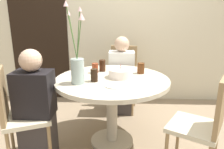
# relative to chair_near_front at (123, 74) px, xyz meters

# --- Properties ---
(ground_plane) EXTENTS (16.00, 16.00, 0.00)m
(ground_plane) POSITION_rel_chair_near_front_xyz_m (-0.11, -0.91, -0.52)
(ground_plane) COLOR #89755B
(wall_back) EXTENTS (8.00, 0.05, 2.60)m
(wall_back) POSITION_rel_chair_near_front_xyz_m (-0.11, 0.40, 0.78)
(wall_back) COLOR beige
(wall_back) RESTS_ON ground_plane
(doorway_panel) EXTENTS (0.90, 0.01, 2.05)m
(doorway_panel) POSITION_rel_chair_near_front_xyz_m (-1.32, 0.37, 0.50)
(doorway_panel) COLOR black
(doorway_panel) RESTS_ON ground_plane
(dining_table) EXTENTS (1.16, 1.16, 0.74)m
(dining_table) POSITION_rel_chair_near_front_xyz_m (-0.11, -0.91, 0.08)
(dining_table) COLOR beige
(dining_table) RESTS_ON ground_plane
(chair_near_front) EXTENTS (0.45, 0.45, 0.92)m
(chair_near_front) POSITION_rel_chair_near_front_xyz_m (0.00, 0.00, 0.00)
(chair_near_front) COLOR beige
(chair_near_front) RESTS_ON ground_plane
(chair_left_flank) EXTENTS (0.52, 0.52, 0.92)m
(chair_left_flank) POSITION_rel_chair_near_front_xyz_m (-0.96, -1.27, 0.00)
(chair_left_flank) COLOR beige
(chair_left_flank) RESTS_ON ground_plane
(chair_right_flank) EXTENTS (0.55, 0.55, 0.92)m
(chair_right_flank) POSITION_rel_chair_near_front_xyz_m (0.68, -1.38, 0.00)
(chair_right_flank) COLOR beige
(chair_right_flank) RESTS_ON ground_plane
(birthday_cake) EXTENTS (0.25, 0.25, 0.13)m
(birthday_cake) POSITION_rel_chair_near_front_xyz_m (-0.03, -0.88, 0.26)
(birthday_cake) COLOR white
(birthday_cake) RESTS_ON dining_table
(flower_vase) EXTENTS (0.19, 0.19, 0.74)m
(flower_vase) POSITION_rel_chair_near_front_xyz_m (-0.43, -1.10, 0.39)
(flower_vase) COLOR #9EB2AD
(flower_vase) RESTS_ON dining_table
(side_plate) EXTENTS (0.18, 0.18, 0.01)m
(side_plate) POSITION_rel_chair_near_front_xyz_m (-0.08, -1.16, 0.22)
(side_plate) COLOR silver
(side_plate) RESTS_ON dining_table
(drink_glass_0) EXTENTS (0.08, 0.08, 0.12)m
(drink_glass_0) POSITION_rel_chair_near_front_xyz_m (0.19, -0.71, 0.27)
(drink_glass_0) COLOR #51280F
(drink_glass_0) RESTS_ON dining_table
(drink_glass_1) EXTENTS (0.07, 0.07, 0.12)m
(drink_glass_1) POSITION_rel_chair_near_front_xyz_m (-0.28, -1.02, 0.28)
(drink_glass_1) COLOR black
(drink_glass_1) RESTS_ON dining_table
(drink_glass_2) EXTENTS (0.07, 0.07, 0.13)m
(drink_glass_2) POSITION_rel_chair_near_front_xyz_m (-0.24, -0.64, 0.28)
(drink_glass_2) COLOR #33190C
(drink_glass_2) RESTS_ON dining_table
(drink_glass_3) EXTENTS (0.07, 0.07, 0.11)m
(drink_glass_3) POSITION_rel_chair_near_front_xyz_m (-0.31, -0.71, 0.27)
(drink_glass_3) COLOR maroon
(drink_glass_3) RESTS_ON dining_table
(drink_glass_4) EXTENTS (0.07, 0.07, 0.13)m
(drink_glass_4) POSITION_rel_chair_near_front_xyz_m (-0.43, -0.95, 0.28)
(drink_glass_4) COLOR black
(drink_glass_4) RESTS_ON dining_table
(person_guest) EXTENTS (0.34, 0.24, 1.08)m
(person_guest) POSITION_rel_chair_near_front_xyz_m (-0.02, -0.16, -0.01)
(person_guest) COLOR #383333
(person_guest) RESTS_ON ground_plane
(person_boy) EXTENTS (0.34, 0.24, 1.08)m
(person_boy) POSITION_rel_chair_near_front_xyz_m (-0.81, -1.21, -0.01)
(person_boy) COLOR #383333
(person_boy) RESTS_ON ground_plane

